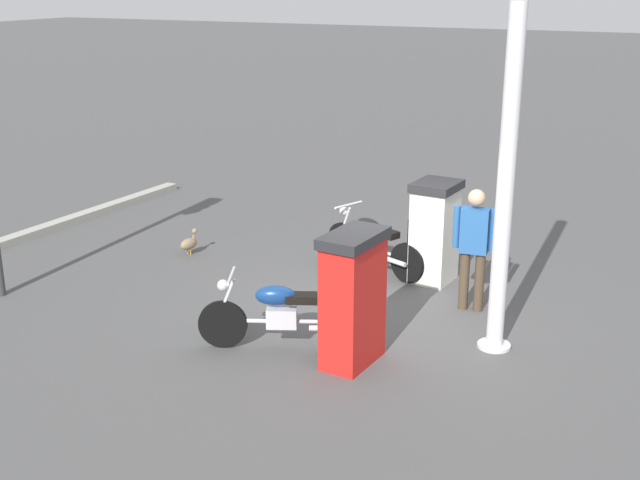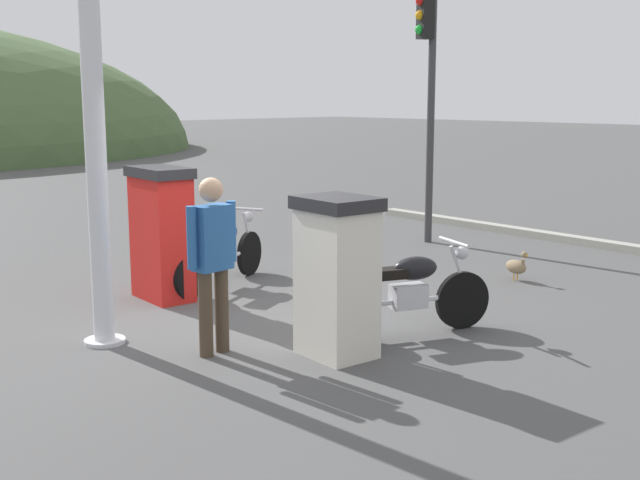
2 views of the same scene
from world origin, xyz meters
name	(u,v)px [view 2 (image 2 of 2)]	position (x,y,z in m)	size (l,w,h in m)	color
ground_plane	(255,320)	(0.00, 0.00, 0.00)	(120.00, 120.00, 0.00)	#4C4C4C
fuel_pump_near	(337,276)	(-0.21, -1.47, 0.76)	(0.68, 0.76, 1.49)	silver
fuel_pump_far	(162,233)	(-0.21, 1.47, 0.80)	(0.61, 0.92, 1.57)	red
motorcycle_near_pump	(407,291)	(0.76, -1.48, 0.45)	(1.83, 0.90, 0.94)	black
motorcycle_far_pump	(222,251)	(0.68, 1.49, 0.45)	(1.95, 0.98, 0.93)	black
attendant_person	(212,254)	(-1.01, -0.65, 0.95)	(0.58, 0.24, 1.66)	#473828
wandering_duck	(516,266)	(3.67, -0.88, 0.19)	(0.23, 0.40, 0.41)	#847051
roadside_traffic_light	(428,75)	(4.98, 1.74, 2.71)	(0.40, 0.29, 3.98)	#38383A
canopy_support_pole	(95,145)	(-1.59, 0.36, 1.93)	(0.40, 0.40, 4.02)	silver
road_edge_kerb	(574,240)	(6.68, 0.00, 0.06)	(0.75, 8.52, 0.12)	#9E9E93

